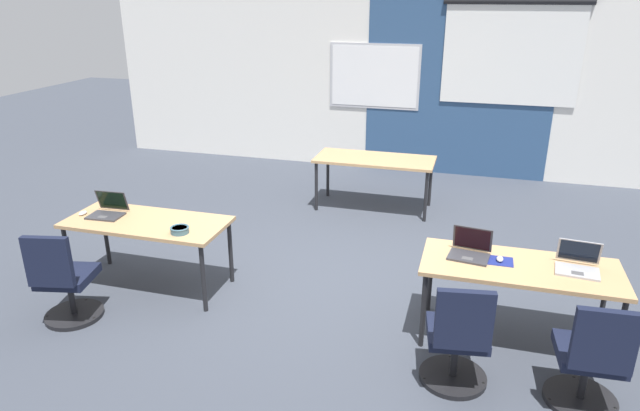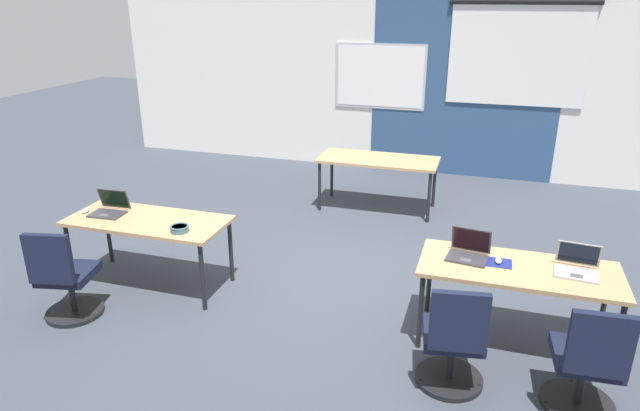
{
  "view_description": "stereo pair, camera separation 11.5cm",
  "coord_description": "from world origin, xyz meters",
  "views": [
    {
      "loc": [
        1.29,
        -5.01,
        2.83
      ],
      "look_at": [
        -0.13,
        -0.04,
        0.84
      ],
      "focal_mm": 31.39,
      "sensor_mm": 36.0,
      "label": 1
    },
    {
      "loc": [
        1.4,
        -4.98,
        2.83
      ],
      "look_at": [
        -0.13,
        -0.04,
        0.84
      ],
      "focal_mm": 31.39,
      "sensor_mm": 36.0,
      "label": 2
    }
  ],
  "objects": [
    {
      "name": "mouse_near_right_inner",
      "position": [
        1.58,
        -0.57,
        0.74
      ],
      "size": [
        0.06,
        0.1,
        0.03
      ],
      "color": "#B2B2B7",
      "rests_on": "mousepad_near_right_inner"
    },
    {
      "name": "ground_plane",
      "position": [
        0.0,
        0.0,
        0.0
      ],
      "size": [
        24.0,
        24.0,
        0.0
      ],
      "color": "#383D47"
    },
    {
      "name": "desk_far_center",
      "position": [
        0.0,
        2.2,
        0.66
      ],
      "size": [
        1.6,
        0.7,
        0.72
      ],
      "color": "tan",
      "rests_on": "ground"
    },
    {
      "name": "mousepad_near_right_inner",
      "position": [
        1.58,
        -0.57,
        0.72
      ],
      "size": [
        0.22,
        0.19,
        0.0
      ],
      "color": "navy",
      "rests_on": "desk_near_right"
    },
    {
      "name": "chair_near_right_inner",
      "position": [
        1.31,
        -1.35,
        0.38
      ],
      "size": [
        0.52,
        0.57,
        0.92
      ],
      "rotation": [
        0.0,
        0.0,
        3.3
      ],
      "color": "black",
      "rests_on": "ground"
    },
    {
      "name": "desk_near_right",
      "position": [
        1.75,
        -0.6,
        0.66
      ],
      "size": [
        1.6,
        0.7,
        0.72
      ],
      "color": "tan",
      "rests_on": "ground"
    },
    {
      "name": "desk_near_left",
      "position": [
        -1.75,
        -0.6,
        0.66
      ],
      "size": [
        1.6,
        0.7,
        0.72
      ],
      "color": "tan",
      "rests_on": "ground"
    },
    {
      "name": "snack_bowl",
      "position": [
        -1.28,
        -0.78,
        0.76
      ],
      "size": [
        0.18,
        0.18,
        0.06
      ],
      "color": "#3D6070",
      "rests_on": "desk_near_left"
    },
    {
      "name": "chair_near_right_end",
      "position": [
        2.22,
        -1.35,
        0.38
      ],
      "size": [
        0.52,
        0.55,
        0.92
      ],
      "rotation": [
        0.0,
        0.0,
        3.2
      ],
      "color": "black",
      "rests_on": "ground"
    },
    {
      "name": "back_wall_assembly",
      "position": [
        0.03,
        4.2,
        1.41
      ],
      "size": [
        10.0,
        0.27,
        2.8
      ],
      "color": "silver",
      "rests_on": "ground"
    },
    {
      "name": "laptop_near_left_end",
      "position": [
        -2.2,
        -0.58,
        0.77
      ],
      "size": [
        0.35,
        0.31,
        0.23
      ],
      "rotation": [
        0.0,
        0.0,
        0.06
      ],
      "color": "#333338",
      "rests_on": "desk_near_left"
    },
    {
      "name": "laptop_near_right_end",
      "position": [
        2.18,
        -0.56,
        0.77
      ],
      "size": [
        0.36,
        0.33,
        0.23
      ],
      "rotation": [
        0.0,
        0.0,
        -0.1
      ],
      "color": "#9E9EA3",
      "rests_on": "desk_near_right"
    },
    {
      "name": "chair_near_left_end",
      "position": [
        -2.12,
        -1.4,
        0.38
      ],
      "size": [
        0.52,
        0.58,
        0.92
      ],
      "rotation": [
        0.0,
        0.0,
        3.35
      ],
      "color": "black",
      "rests_on": "ground"
    },
    {
      "name": "laptop_near_right_inner",
      "position": [
        1.34,
        -0.53,
        0.77
      ],
      "size": [
        0.36,
        0.32,
        0.24
      ],
      "rotation": [
        0.0,
        0.0,
        -0.14
      ],
      "color": "#333338",
      "rests_on": "desk_near_right"
    },
    {
      "name": "mouse_near_left_end",
      "position": [
        -2.45,
        -0.64,
        0.74
      ],
      "size": [
        0.06,
        0.1,
        0.03
      ],
      "color": "silver",
      "rests_on": "desk_near_left"
    }
  ]
}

